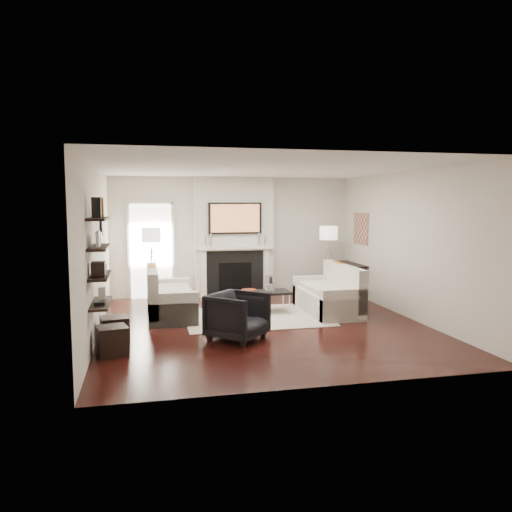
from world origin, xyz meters
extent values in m
plane|color=black|center=(0.00, 0.00, 0.00)|extent=(6.00, 6.00, 0.00)
plane|color=white|center=(0.00, 0.00, 2.70)|extent=(6.00, 6.00, 0.00)
plane|color=silver|center=(0.00, 3.00, 1.35)|extent=(5.50, 0.00, 5.50)
plane|color=silver|center=(0.00, -3.00, 1.35)|extent=(5.50, 0.00, 5.50)
plane|color=silver|center=(-2.75, 0.00, 1.35)|extent=(0.00, 6.00, 6.00)
plane|color=silver|center=(2.75, 0.00, 1.35)|extent=(0.00, 6.00, 6.00)
cube|color=silver|center=(0.00, 2.88, 1.35)|extent=(1.80, 0.25, 2.70)
cube|color=black|center=(0.00, 2.74, 0.52)|extent=(1.30, 0.02, 1.04)
cube|color=black|center=(0.00, 2.73, 0.45)|extent=(0.75, 0.02, 0.65)
cube|color=white|center=(-0.72, 2.71, 0.55)|extent=(0.12, 0.08, 1.10)
cube|color=white|center=(0.72, 2.71, 0.55)|extent=(0.12, 0.08, 1.10)
cube|color=white|center=(0.00, 2.69, 1.12)|extent=(1.70, 0.18, 0.07)
cube|color=black|center=(0.00, 2.71, 1.78)|extent=(1.20, 0.06, 0.70)
cube|color=#BF723F|center=(0.00, 2.68, 1.78)|extent=(1.10, 0.00, 0.62)
cylinder|color=silver|center=(-0.55, 2.70, 1.30)|extent=(0.04, 0.04, 0.30)
cylinder|color=silver|center=(-0.68, 2.70, 1.27)|extent=(0.04, 0.04, 0.24)
cylinder|color=silver|center=(0.55, 2.70, 1.30)|extent=(0.04, 0.04, 0.30)
cylinder|color=silver|center=(0.68, 2.70, 1.27)|extent=(0.04, 0.04, 0.24)
cube|color=white|center=(-1.85, 2.98, 1.05)|extent=(0.90, 0.02, 2.10)
cube|color=white|center=(-2.33, 2.96, 1.05)|extent=(0.06, 0.06, 2.16)
cube|color=white|center=(-1.37, 2.96, 1.05)|extent=(0.06, 0.06, 2.16)
cube|color=white|center=(-1.85, 2.96, 2.13)|extent=(1.02, 0.06, 0.06)
cube|color=#C3B2A0|center=(-0.02, 0.61, 0.01)|extent=(2.60, 2.00, 0.01)
cube|color=beige|center=(-1.54, 1.03, 0.21)|extent=(0.85, 1.80, 0.42)
cube|color=beige|center=(-1.87, 1.03, 0.53)|extent=(0.18, 1.80, 0.80)
cube|color=beige|center=(-1.54, 0.22, 0.30)|extent=(0.85, 0.18, 0.60)
cube|color=beige|center=(-1.54, 1.84, 0.30)|extent=(0.85, 0.18, 0.60)
cube|color=beige|center=(-1.49, 1.03, 0.47)|extent=(0.63, 1.44, 0.10)
cube|color=#B16A15|center=(-1.87, 1.33, 0.73)|extent=(0.10, 0.42, 0.42)
cube|color=black|center=(-1.87, 0.73, 0.72)|extent=(0.10, 0.40, 0.40)
cube|color=beige|center=(1.44, 0.71, 0.21)|extent=(0.85, 1.80, 0.42)
cube|color=beige|center=(1.78, 0.71, 0.53)|extent=(0.18, 1.80, 0.80)
cube|color=beige|center=(1.44, -0.10, 0.30)|extent=(0.85, 0.18, 0.60)
cube|color=beige|center=(1.44, 1.52, 0.30)|extent=(0.85, 0.18, 0.60)
cube|color=beige|center=(1.39, 0.71, 0.47)|extent=(0.63, 1.44, 0.10)
cube|color=#B16A15|center=(1.78, 1.01, 0.73)|extent=(0.10, 0.42, 0.42)
cube|color=black|center=(1.78, 0.41, 0.72)|extent=(0.10, 0.40, 0.40)
cube|color=black|center=(0.19, 0.96, 0.40)|extent=(1.10, 0.55, 0.04)
cylinder|color=silver|center=(-0.31, 0.74, 0.19)|extent=(0.02, 0.02, 0.38)
cylinder|color=silver|center=(0.69, 0.74, 0.19)|extent=(0.02, 0.02, 0.38)
cylinder|color=silver|center=(-0.31, 1.18, 0.19)|extent=(0.02, 0.02, 0.38)
cylinder|color=silver|center=(0.69, 1.18, 0.19)|extent=(0.02, 0.02, 0.38)
cylinder|color=white|center=(0.34, 0.96, 0.56)|extent=(0.18, 0.18, 0.31)
cylinder|color=white|center=(0.34, 0.96, 0.49)|extent=(0.09, 0.09, 0.13)
cylinder|color=#BE451F|center=(-0.06, 0.96, 0.45)|extent=(0.29, 0.29, 0.05)
imported|color=black|center=(-0.61, -0.77, 0.40)|extent=(1.07, 1.07, 0.81)
cylinder|color=silver|center=(-1.85, 2.40, 0.60)|extent=(0.02, 0.02, 1.20)
cylinder|color=white|center=(-1.85, 2.40, 1.45)|extent=(0.40, 0.40, 0.30)
cylinder|color=silver|center=(-1.74, 2.40, 0.60)|extent=(0.25, 0.02, 1.23)
cylinder|color=silver|center=(-1.91, 2.50, 0.60)|extent=(0.14, 0.22, 1.23)
cylinder|color=silver|center=(-1.91, 2.31, 0.60)|extent=(0.14, 0.22, 1.23)
cylinder|color=silver|center=(2.05, 2.27, 0.60)|extent=(0.02, 0.02, 1.20)
cylinder|color=white|center=(2.05, 2.27, 1.45)|extent=(0.40, 0.40, 0.30)
cylinder|color=silver|center=(2.16, 2.27, 0.60)|extent=(0.25, 0.02, 1.23)
cylinder|color=silver|center=(2.00, 2.37, 0.60)|extent=(0.14, 0.22, 1.23)
cylinder|color=silver|center=(1.99, 2.17, 0.60)|extent=(0.14, 0.22, 1.23)
cube|color=black|center=(2.57, 2.23, 0.73)|extent=(0.35, 1.20, 0.04)
cube|color=black|center=(2.57, 1.68, 0.35)|extent=(0.30, 0.04, 0.71)
cube|color=black|center=(2.57, 2.78, 0.35)|extent=(0.30, 0.04, 0.71)
cube|color=#A06150|center=(2.73, 2.05, 1.55)|extent=(0.03, 0.70, 0.70)
cube|color=black|center=(-2.62, -1.00, 0.70)|extent=(0.25, 1.00, 0.03)
cube|color=black|center=(-2.62, -1.00, 1.10)|extent=(0.25, 1.00, 0.04)
cube|color=black|center=(-2.62, -1.00, 1.50)|extent=(0.25, 1.00, 0.04)
cube|color=black|center=(-2.62, -1.00, 1.90)|extent=(0.25, 1.00, 0.04)
cube|color=black|center=(-2.62, -1.22, 2.06)|extent=(0.12, 0.10, 0.28)
cube|color=#B16A15|center=(-2.62, -0.75, 2.06)|extent=(0.12, 0.10, 0.28)
cube|color=white|center=(-2.62, -1.10, 1.63)|extent=(0.04, 0.30, 0.22)
cube|color=black|center=(-2.62, -0.77, 1.61)|extent=(0.04, 0.22, 0.18)
cube|color=black|center=(-2.62, -1.20, 1.22)|extent=(0.18, 0.25, 0.20)
cube|color=black|center=(-2.62, -0.75, 1.18)|extent=(0.15, 0.12, 0.12)
cube|color=black|center=(-2.62, -1.17, 0.74)|extent=(0.14, 0.20, 0.05)
cube|color=white|center=(-2.62, -0.76, 0.81)|extent=(0.10, 0.10, 0.18)
cylinder|color=black|center=(-2.73, 0.90, 1.70)|extent=(0.04, 0.34, 0.34)
cylinder|color=white|center=(-2.71, 0.90, 1.70)|extent=(0.01, 0.29, 0.29)
cube|color=black|center=(-2.47, -0.57, 0.20)|extent=(0.46, 0.46, 0.40)
cube|color=black|center=(-2.47, -1.17, 0.20)|extent=(0.48, 0.48, 0.40)
camera|label=1|loc=(-2.01, -8.27, 2.12)|focal=35.00mm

